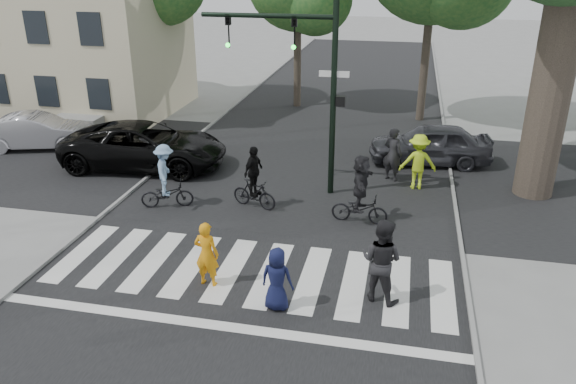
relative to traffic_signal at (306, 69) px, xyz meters
name	(u,v)px	position (x,y,z in m)	size (l,w,h in m)	color
ground	(238,294)	(-0.35, -6.20, -3.90)	(120.00, 120.00, 0.00)	gray
road_stem	(286,204)	(-0.35, -1.20, -3.90)	(10.00, 70.00, 0.01)	black
road_cross	(304,170)	(-0.35, 1.80, -3.89)	(70.00, 10.00, 0.01)	black
curb_left	(133,189)	(-5.40, -1.20, -3.85)	(0.10, 70.00, 0.10)	gray
curb_right	(457,218)	(4.70, -1.20, -3.85)	(0.10, 70.00, 0.10)	gray
crosswalk	(246,279)	(-0.35, -5.54, -3.89)	(10.00, 3.85, 0.01)	silver
traffic_signal	(306,69)	(0.00, 0.00, 0.00)	(4.45, 0.29, 6.00)	black
house	(85,29)	(-11.85, 7.78, -0.10)	(8.40, 8.10, 8.82)	beige
pedestrian_woman	(207,254)	(-1.16, -5.93, -3.11)	(0.58, 0.38, 1.59)	orange
pedestrian_child	(277,279)	(0.62, -6.51, -3.18)	(0.70, 0.46, 1.44)	#12163B
pedestrian_adult	(381,260)	(2.75, -5.69, -2.93)	(0.94, 0.73, 1.94)	black
cyclist_left	(166,181)	(-3.80, -2.11, -3.05)	(1.64, 1.14, 1.97)	black
cyclist_mid	(254,183)	(-1.24, -1.59, -3.11)	(1.53, 0.96, 1.92)	black
cyclist_right	(360,193)	(1.95, -1.95, -3.00)	(1.63, 1.51, 2.02)	black
car_suv	(145,146)	(-5.94, 0.95, -3.11)	(2.64, 5.72, 1.59)	black
car_silver	(37,131)	(-10.96, 2.02, -3.22)	(1.44, 4.13, 1.36)	silver
car_grey	(430,144)	(3.95, 3.47, -3.17)	(1.73, 4.31, 1.47)	#34343A
bystander_hivis	(418,162)	(3.52, 0.97, -2.99)	(1.18, 0.68, 1.82)	#BFE820
bystander_dark	(393,154)	(2.70, 1.52, -2.98)	(0.67, 0.44, 1.84)	black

